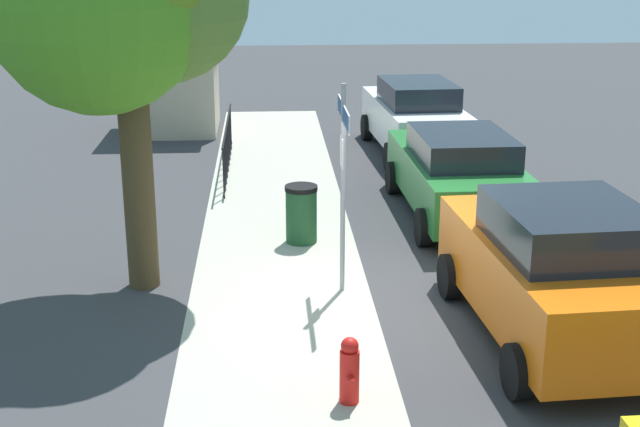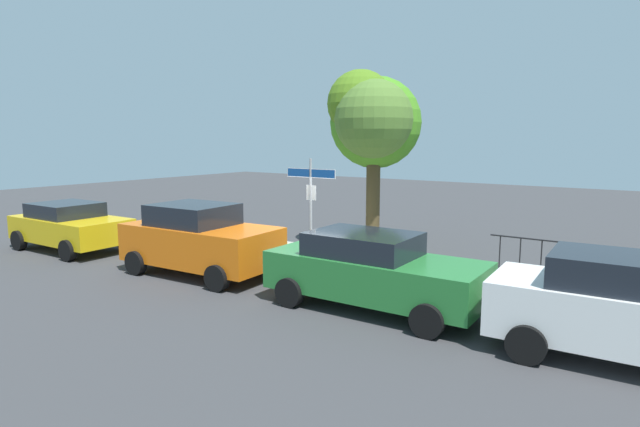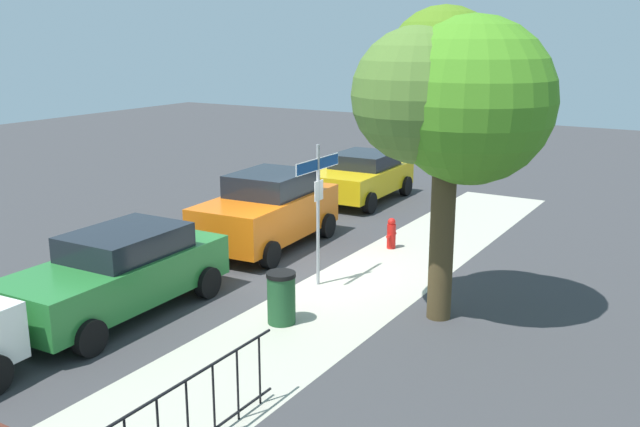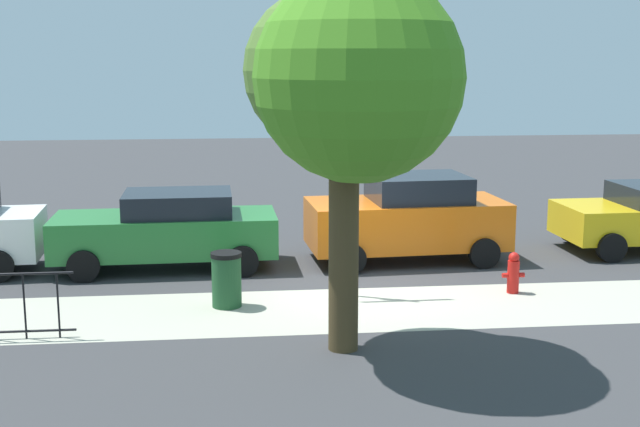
% 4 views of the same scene
% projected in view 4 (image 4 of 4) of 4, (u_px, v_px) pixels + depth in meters
% --- Properties ---
extents(ground_plane, '(60.00, 60.00, 0.00)m').
position_uv_depth(ground_plane, '(363.00, 288.00, 16.05)').
color(ground_plane, '#38383A').
extents(sidewalk_strip, '(24.00, 2.60, 0.00)m').
position_uv_depth(sidewalk_strip, '(261.00, 312.00, 14.57)').
color(sidewalk_strip, '#ACA997').
rests_on(sidewalk_strip, ground_plane).
extents(street_sign, '(1.65, 0.07, 3.02)m').
position_uv_depth(street_sign, '(343.00, 184.00, 15.22)').
color(street_sign, '#9EA0A5').
rests_on(street_sign, ground_plane).
extents(shade_tree, '(3.07, 3.50, 5.71)m').
position_uv_depth(shade_tree, '(350.00, 70.00, 11.96)').
color(shade_tree, '#473920').
rests_on(shade_tree, ground_plane).
extents(car_orange, '(4.31, 2.35, 1.86)m').
position_uv_depth(car_orange, '(408.00, 218.00, 18.12)').
color(car_orange, orange).
rests_on(car_orange, ground_plane).
extents(car_green, '(4.61, 2.11, 1.61)m').
position_uv_depth(car_green, '(168.00, 229.00, 17.44)').
color(car_green, '#257230').
rests_on(car_green, ground_plane).
extents(fire_hydrant, '(0.42, 0.22, 0.78)m').
position_uv_depth(fire_hydrant, '(513.00, 273.00, 15.68)').
color(fire_hydrant, red).
rests_on(fire_hydrant, ground_plane).
extents(trash_bin, '(0.55, 0.55, 0.98)m').
position_uv_depth(trash_bin, '(227.00, 279.00, 14.81)').
color(trash_bin, '#1E4C28').
rests_on(trash_bin, ground_plane).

